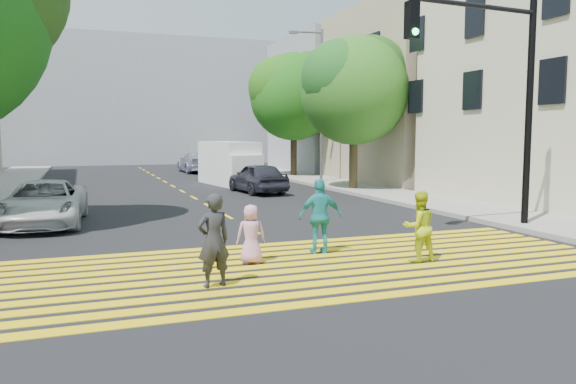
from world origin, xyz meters
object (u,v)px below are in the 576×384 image
tree_right_near (355,85)px  traffic_signal (498,79)px  silver_car (196,162)px  pedestrian_child (251,234)px  dark_car_parked (248,169)px  pedestrian_extra (320,216)px  tree_right_far (295,92)px  white_van (231,164)px  pedestrian_woman (419,227)px  dark_car_near (258,178)px  pedestrian_man (213,240)px  white_sedan (44,203)px

tree_right_near → traffic_signal: 11.97m
silver_car → traffic_signal: traffic_signal is taller
pedestrian_child → dark_car_parked: pedestrian_child is taller
pedestrian_child → pedestrian_extra: size_ratio=0.73×
traffic_signal → pedestrian_child: bearing=-172.9°
tree_right_far → white_van: 7.97m
tree_right_near → pedestrian_woman: 16.20m
dark_car_near → traffic_signal: size_ratio=0.64×
tree_right_far → silver_car: 9.83m
pedestrian_man → tree_right_far: bearing=-125.3°
white_van → traffic_signal: size_ratio=0.79×
white_sedan → traffic_signal: traffic_signal is taller
pedestrian_extra → white_sedan: bearing=-39.6°
dark_car_near → silver_car: size_ratio=0.84×
pedestrian_extra → dark_car_parked: size_ratio=0.48×
pedestrian_woman → white_sedan: pedestrian_woman is taller
dark_car_parked → white_van: size_ratio=0.70×
tree_right_near → traffic_signal: tree_right_near is taller
silver_car → pedestrian_woman: bearing=87.2°
tree_right_far → dark_car_parked: bearing=-178.2°
dark_car_parked → traffic_signal: 21.57m
pedestrian_woman → traffic_signal: 6.13m
silver_car → white_van: 10.84m
dark_car_near → dark_car_parked: (2.02, 8.69, -0.12)m
pedestrian_child → tree_right_near: bearing=-116.1°
pedestrian_woman → dark_car_parked: size_ratio=0.42×
dark_car_parked → silver_car: bearing=105.0°
pedestrian_man → tree_right_near: bearing=-136.2°
tree_right_far → white_van: bearing=-143.2°
traffic_signal → white_sedan: bearing=151.2°
tree_right_far → pedestrian_man: size_ratio=4.76×
dark_car_parked → white_van: 4.45m
pedestrian_extra → traffic_signal: size_ratio=0.26×
pedestrian_man → dark_car_parked: 25.51m
pedestrian_man → traffic_signal: 10.02m
tree_right_far → pedestrian_woman: (-6.27, -23.95, -4.74)m
pedestrian_child → dark_car_parked: size_ratio=0.35×
tree_right_near → white_van: 8.37m
tree_right_far → pedestrian_extra: (-7.94, -22.44, -4.64)m
dark_car_parked → white_van: white_van is taller
dark_car_parked → traffic_signal: size_ratio=0.55×
dark_car_near → pedestrian_man: bearing=64.8°
silver_car → traffic_signal: bearing=95.6°
pedestrian_child → white_sedan: white_sedan is taller
pedestrian_woman → traffic_signal: bearing=-144.9°
dark_car_parked → traffic_signal: bearing=-87.5°
tree_right_far → pedestrian_child: bearing=-113.1°
white_sedan → white_van: size_ratio=0.94×
pedestrian_child → white_sedan: size_ratio=0.26×
white_sedan → silver_car: bearing=72.3°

